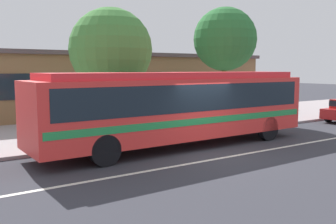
{
  "coord_description": "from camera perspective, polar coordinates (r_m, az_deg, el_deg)",
  "views": [
    {
      "loc": [
        -8.67,
        -10.15,
        3.0
      ],
      "look_at": [
        -0.32,
        2.17,
        1.3
      ],
      "focal_mm": 40.5,
      "sensor_mm": 36.0,
      "label": 1
    }
  ],
  "objects": [
    {
      "name": "sidewalk_slab",
      "position": [
        19.36,
        -7.1,
        -2.27
      ],
      "size": [
        60.0,
        8.0,
        0.12
      ],
      "primitive_type": "cube",
      "color": "#A09395",
      "rests_on": "ground_plane"
    },
    {
      "name": "transit_bus",
      "position": [
        14.5,
        1.71,
        1.25
      ],
      "size": [
        11.39,
        2.61,
        2.87
      ],
      "color": "red",
      "rests_on": "ground_plane"
    },
    {
      "name": "street_tree_near_stop",
      "position": [
        17.29,
        -8.61,
        9.23
      ],
      "size": [
        3.7,
        3.7,
        5.59
      ],
      "color": "brown",
      "rests_on": "sidewalk_slab"
    },
    {
      "name": "station_building",
      "position": [
        26.92,
        -7.86,
        4.37
      ],
      "size": [
        20.89,
        7.45,
        4.02
      ],
      "color": "brown",
      "rests_on": "ground_plane"
    },
    {
      "name": "lane_stripe_center",
      "position": [
        13.1,
        8.54,
        -6.78
      ],
      "size": [
        56.0,
        0.16,
        0.01
      ],
      "primitive_type": "cube",
      "color": "silver",
      "rests_on": "ground_plane"
    },
    {
      "name": "pedestrian_waiting_near_sign",
      "position": [
        15.51,
        -12.24,
        -0.54
      ],
      "size": [
        0.47,
        0.47,
        1.73
      ],
      "color": "#303531",
      "rests_on": "sidewalk_slab"
    },
    {
      "name": "street_tree_mid_block",
      "position": [
        21.96,
        8.56,
        10.75
      ],
      "size": [
        3.57,
        3.57,
        6.33
      ],
      "color": "brown",
      "rests_on": "sidewalk_slab"
    },
    {
      "name": "ground_plane",
      "position": [
        13.68,
        6.26,
        -6.19
      ],
      "size": [
        120.0,
        120.0,
        0.0
      ],
      "primitive_type": "plane",
      "color": "#33343B"
    },
    {
      "name": "bus_stop_sign",
      "position": [
        18.59,
        8.81,
        2.25
      ],
      "size": [
        0.12,
        0.44,
        2.36
      ],
      "color": "gray",
      "rests_on": "sidewalk_slab"
    }
  ]
}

